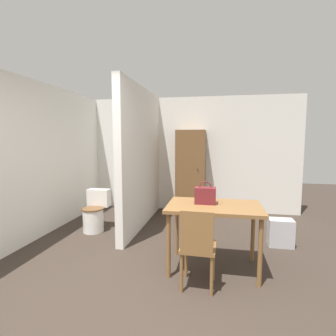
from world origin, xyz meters
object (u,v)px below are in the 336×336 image
object	(u,v)px
toilet	(95,213)
dining_table	(214,213)
wooden_chair	(198,246)
handbag	(205,195)
wooden_cabinet	(191,172)
space_heater	(281,233)

from	to	relation	value
toilet	dining_table	bearing A→B (deg)	-26.13
wooden_chair	handbag	size ratio (longest dim) A/B	3.16
wooden_chair	toilet	xyz separation A→B (m)	(-1.90, 1.49, -0.17)
wooden_cabinet	space_heater	distance (m)	2.23
dining_table	wooden_cabinet	xyz separation A→B (m)	(-0.53, 2.39, 0.18)
dining_table	space_heater	size ratio (longest dim) A/B	2.75
wooden_cabinet	space_heater	size ratio (longest dim) A/B	4.37
handbag	space_heater	distance (m)	1.54
dining_table	handbag	size ratio (longest dim) A/B	4.03
wooden_cabinet	wooden_chair	bearing A→B (deg)	-82.57
dining_table	toilet	xyz separation A→B (m)	(-2.05, 1.01, -0.40)
dining_table	wooden_chair	xyz separation A→B (m)	(-0.15, -0.49, -0.23)
toilet	wooden_cabinet	distance (m)	2.14
wooden_cabinet	space_heater	bearing A→B (deg)	-45.01
dining_table	wooden_cabinet	distance (m)	2.46
dining_table	toilet	world-z (taller)	dining_table
wooden_cabinet	handbag	bearing A→B (deg)	-79.79
toilet	handbag	world-z (taller)	handbag
toilet	wooden_chair	bearing A→B (deg)	-38.16
toilet	wooden_cabinet	xyz separation A→B (m)	(1.52, 1.38, 0.58)
space_heater	dining_table	bearing A→B (deg)	-137.50
wooden_chair	dining_table	bearing A→B (deg)	74.28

